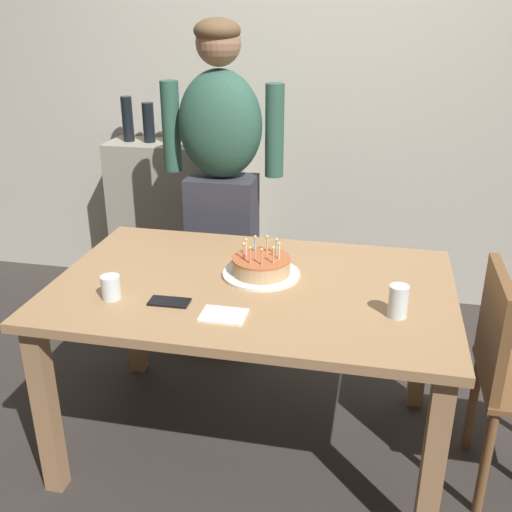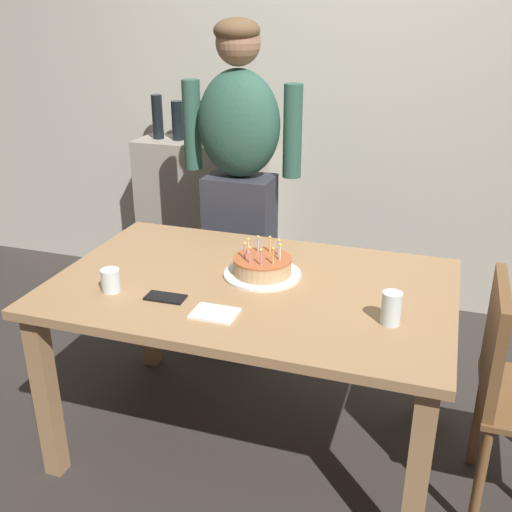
{
  "view_description": "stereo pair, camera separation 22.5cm",
  "coord_description": "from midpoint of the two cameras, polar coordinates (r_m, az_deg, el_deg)",
  "views": [
    {
      "loc": [
        0.44,
        -2.0,
        1.72
      ],
      "look_at": [
        0.01,
        0.03,
        0.84
      ],
      "focal_mm": 41.99,
      "sensor_mm": 36.0,
      "label": 1
    },
    {
      "loc": [
        0.65,
        -1.94,
        1.72
      ],
      "look_at": [
        0.01,
        0.03,
        0.84
      ],
      "focal_mm": 41.99,
      "sensor_mm": 36.0,
      "label": 2
    }
  ],
  "objects": [
    {
      "name": "ground_plane",
      "position": [
        2.67,
        2.15,
        -17.15
      ],
      "size": [
        10.0,
        10.0,
        0.0
      ],
      "primitive_type": "plane",
      "color": "#332D2B"
    },
    {
      "name": "back_wall",
      "position": [
        3.58,
        9.69,
        15.95
      ],
      "size": [
        5.2,
        0.1,
        2.6
      ],
      "primitive_type": "cube",
      "color": "beige",
      "rests_on": "ground_plane"
    },
    {
      "name": "dining_table",
      "position": [
        2.31,
        2.38,
        -4.83
      ],
      "size": [
        1.5,
        0.96,
        0.74
      ],
      "color": "#A37A51",
      "rests_on": "ground_plane"
    },
    {
      "name": "birthday_cake",
      "position": [
        2.31,
        3.4,
        -1.17
      ],
      "size": [
        0.3,
        0.3,
        0.14
      ],
      "color": "white",
      "rests_on": "dining_table"
    },
    {
      "name": "water_glass_near",
      "position": [
        2.22,
        -10.89,
        -2.37
      ],
      "size": [
        0.07,
        0.07,
        0.09
      ],
      "primitive_type": "cylinder",
      "color": "silver",
      "rests_on": "dining_table"
    },
    {
      "name": "water_glass_far",
      "position": [
        2.04,
        15.88,
        -4.88
      ],
      "size": [
        0.07,
        0.07,
        0.11
      ],
      "primitive_type": "cylinder",
      "color": "silver",
      "rests_on": "dining_table"
    },
    {
      "name": "cell_phone",
      "position": [
        2.15,
        -5.68,
        -4.02
      ],
      "size": [
        0.15,
        0.08,
        0.01
      ],
      "primitive_type": "cube",
      "rotation": [
        0.0,
        0.0,
        0.03
      ],
      "color": "black",
      "rests_on": "dining_table"
    },
    {
      "name": "napkin_stack",
      "position": [
        2.04,
        -0.8,
        -5.57
      ],
      "size": [
        0.15,
        0.12,
        0.01
      ],
      "primitive_type": "cube",
      "rotation": [
        0.0,
        0.0,
        0.0
      ],
      "color": "white",
      "rests_on": "dining_table"
    },
    {
      "name": "person_man_bearded",
      "position": [
        3.02,
        0.57,
        6.71
      ],
      "size": [
        0.61,
        0.27,
        1.66
      ],
      "rotation": [
        0.0,
        0.0,
        3.14
      ],
      "color": "#33333D",
      "rests_on": "ground_plane"
    },
    {
      "name": "shelf_cabinet",
      "position": [
        3.76,
        -3.55,
        3.91
      ],
      "size": [
        0.77,
        0.3,
        1.23
      ],
      "color": "#9E9384",
      "rests_on": "ground_plane"
    }
  ]
}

